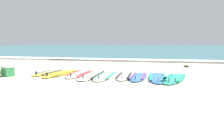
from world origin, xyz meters
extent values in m
plane|color=beige|center=(0.00, 0.00, 0.00)|extent=(80.00, 80.00, 0.00)
cube|color=teal|center=(0.00, 35.67, 0.05)|extent=(80.00, 60.00, 0.10)
cube|color=white|center=(0.00, 6.32, 0.06)|extent=(80.00, 1.31, 0.11)
ellipsoid|color=yellow|center=(-1.89, -0.13, 0.04)|extent=(0.63, 2.02, 0.07)
cube|color=#334CB2|center=(-2.07, -0.12, 0.08)|extent=(0.16, 1.40, 0.01)
cube|color=#334CB2|center=(-1.71, -0.15, 0.08)|extent=(0.16, 1.40, 0.01)
cube|color=black|center=(-1.94, -0.91, 0.12)|extent=(0.02, 0.09, 0.11)
ellipsoid|color=yellow|center=(-1.31, -0.24, 0.04)|extent=(0.80, 2.40, 0.07)
cube|color=gold|center=(-1.52, -0.22, 0.08)|extent=(0.24, 1.65, 0.01)
cube|color=gold|center=(-1.10, -0.26, 0.08)|extent=(0.24, 1.65, 0.01)
cube|color=black|center=(-1.39, -1.15, 0.12)|extent=(0.02, 0.09, 0.11)
ellipsoid|color=silver|center=(-0.63, -0.18, 0.04)|extent=(0.71, 2.30, 0.07)
cube|color=#D13838|center=(-0.83, -0.20, 0.08)|extent=(0.18, 1.59, 0.01)
cube|color=#D13838|center=(-0.43, -0.17, 0.08)|extent=(0.18, 1.59, 0.01)
cube|color=black|center=(-0.57, -1.07, 0.12)|extent=(0.02, 0.09, 0.11)
ellipsoid|color=white|center=(-0.06, -0.41, 0.04)|extent=(0.76, 2.60, 0.07)
cube|color=#D13838|center=(-0.29, -0.42, 0.08)|extent=(0.17, 1.80, 0.01)
cube|color=#D13838|center=(0.17, -0.40, 0.08)|extent=(0.17, 1.80, 0.01)
cube|color=black|center=(-0.01, -1.41, 0.12)|extent=(0.02, 0.09, 0.11)
ellipsoid|color=silver|center=(0.44, -0.43, 0.04)|extent=(0.74, 2.50, 0.07)
cube|color=teal|center=(0.22, -0.44, 0.08)|extent=(0.17, 1.73, 0.01)
cube|color=teal|center=(0.66, -0.42, 0.08)|extent=(0.17, 1.73, 0.01)
cube|color=black|center=(0.49, -1.39, 0.12)|extent=(0.02, 0.09, 0.11)
ellipsoid|color=silver|center=(1.10, -0.37, 0.04)|extent=(0.63, 2.00, 0.07)
cube|color=black|center=(0.92, -0.38, 0.08)|extent=(0.17, 1.38, 0.01)
cube|color=black|center=(1.28, -0.35, 0.08)|extent=(0.17, 1.38, 0.01)
cube|color=black|center=(1.16, -1.13, 0.12)|extent=(0.02, 0.09, 0.11)
ellipsoid|color=#3875CC|center=(1.59, -0.38, 0.04)|extent=(0.56, 2.12, 0.07)
cube|color=purple|center=(1.40, -0.38, 0.08)|extent=(0.10, 1.48, 0.01)
cube|color=purple|center=(1.78, -0.38, 0.08)|extent=(0.10, 1.48, 0.01)
cube|color=black|center=(1.60, -1.21, 0.12)|extent=(0.01, 0.09, 0.11)
ellipsoid|color=#3875CC|center=(2.23, -0.39, 0.04)|extent=(0.79, 2.49, 0.07)
cube|color=teal|center=(2.01, -0.41, 0.08)|extent=(0.21, 1.72, 0.01)
cube|color=teal|center=(2.45, -0.38, 0.08)|extent=(0.21, 1.72, 0.01)
cube|color=black|center=(2.30, -1.35, 0.12)|extent=(0.02, 0.09, 0.11)
ellipsoid|color=#2DB793|center=(2.77, -0.46, 0.04)|extent=(1.05, 2.54, 0.07)
cube|color=teal|center=(2.55, -0.42, 0.08)|extent=(0.39, 1.72, 0.01)
cube|color=teal|center=(2.99, -0.50, 0.08)|extent=(0.39, 1.72, 0.01)
cube|color=black|center=(2.60, -1.41, 0.12)|extent=(0.03, 0.09, 0.11)
cube|color=black|center=(2.44, -1.32, 0.12)|extent=(0.03, 0.09, 0.11)
cube|color=black|center=(2.78, -1.38, 0.12)|extent=(0.03, 0.09, 0.11)
cube|color=#338C4C|center=(-2.95, -1.10, 0.16)|extent=(0.53, 0.48, 0.32)
cube|color=white|center=(-2.95, -1.10, 0.35)|extent=(0.55, 0.50, 0.06)
ellipsoid|color=#384723|center=(3.38, 3.46, 0.05)|extent=(0.28, 0.23, 0.10)
camera|label=1|loc=(2.62, -8.39, 1.23)|focal=38.52mm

